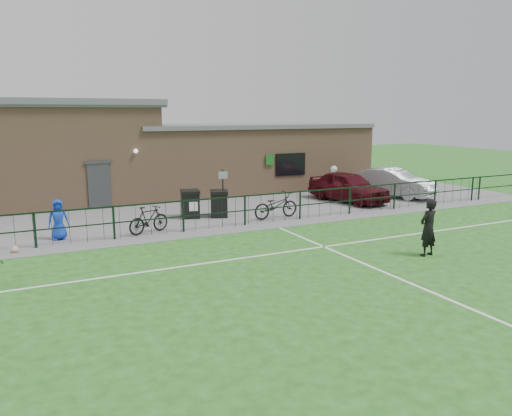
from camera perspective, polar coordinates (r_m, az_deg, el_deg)
name	(u,v)px	position (r m, az deg, el deg)	size (l,w,h in m)	color
ground	(348,296)	(12.40, 10.44, -9.86)	(90.00, 90.00, 0.00)	#1F5C1B
paving_strip	(178,204)	(24.19, -8.94, 0.40)	(34.00, 13.00, 0.02)	slate
pitch_line_touch	(223,229)	(18.94, -3.75, -2.42)	(28.00, 0.10, 0.01)	white
pitch_line_mid	(270,254)	(15.61, 1.63, -5.30)	(28.00, 0.10, 0.01)	white
pitch_line_perp	(411,283)	(13.63, 17.28, -8.23)	(0.10, 16.00, 0.01)	white
perimeter_fence	(221,213)	(18.99, -4.01, -0.54)	(28.00, 0.10, 1.20)	black
wheelie_bin_left	(190,205)	(20.98, -7.53, 0.36)	(0.71, 0.80, 1.07)	black
wheelie_bin_right	(219,205)	(21.03, -4.25, 0.39)	(0.68, 0.77, 1.03)	black
sign_post	(223,193)	(20.99, -3.80, 1.72)	(0.06, 0.06, 2.00)	black
car_maroon	(348,187)	(24.95, 10.50, 2.42)	(1.75, 4.36, 1.49)	#450C13
car_silver	(392,182)	(26.99, 15.25, 2.84)	(1.56, 4.47, 1.47)	#A7A9AE
bicycle_d	(149,220)	(18.51, -12.16, -1.31)	(0.47, 1.67, 1.01)	black
bicycle_e	(276,205)	(20.66, 2.29, 0.29)	(0.72, 2.05, 1.08)	black
spectator_child	(58,220)	(18.46, -21.66, -1.24)	(0.69, 0.45, 1.41)	#153AC6
goalkeeper_kick	(426,226)	(16.15, 18.84, -1.99)	(1.77, 3.54, 2.55)	black
ball_ground	(15,249)	(17.45, -25.86, -4.28)	(0.24, 0.24, 0.24)	silver
clubhouse	(142,154)	(26.55, -12.87, 6.00)	(24.25, 5.40, 4.96)	#A57D5C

